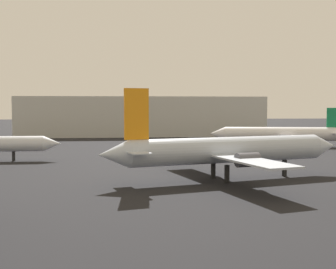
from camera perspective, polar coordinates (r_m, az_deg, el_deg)
The scene contains 3 objects.
airplane_distant at distance 52.68m, azimuth 7.75°, elevation -2.02°, with size 31.55×26.34×10.87m.
airplane_far_right at distance 98.17m, azimuth 14.57°, elevation 0.07°, with size 30.48×19.91×8.59m.
terminal_building at distance 134.70m, azimuth -3.45°, elevation 2.41°, with size 72.92×20.34×11.78m, color #B7B7B2.
Camera 1 is at (-3.09, -10.56, 8.85)m, focal length 46.52 mm.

